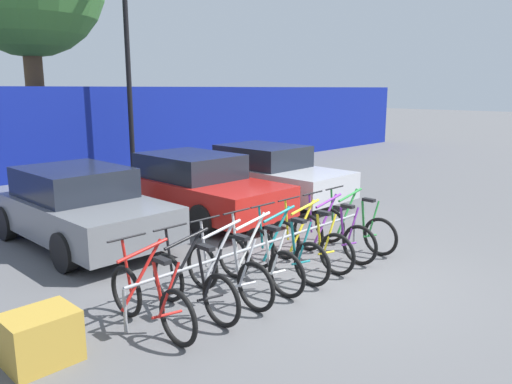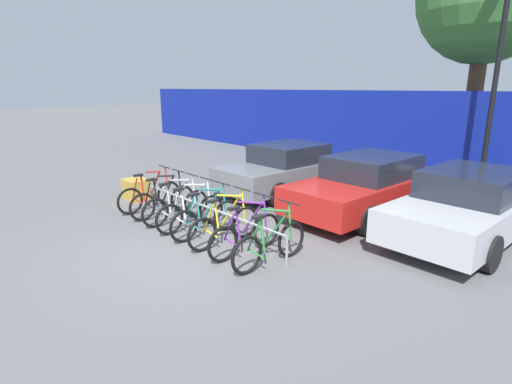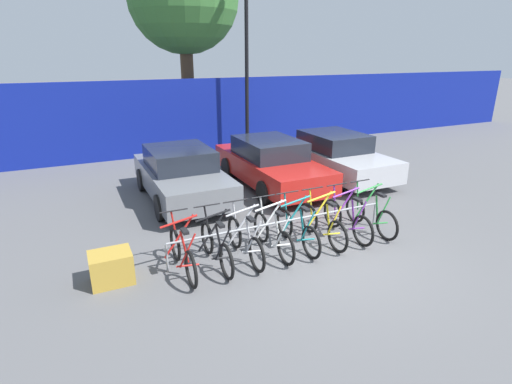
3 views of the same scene
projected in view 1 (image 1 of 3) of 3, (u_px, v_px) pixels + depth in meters
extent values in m
plane|color=#59595B|center=(329.00, 278.00, 7.48)|extent=(120.00, 120.00, 0.00)
cube|color=navy|center=(48.00, 139.00, 13.67)|extent=(36.00, 0.16, 2.85)
cylinder|color=gray|center=(266.00, 243.00, 7.36)|extent=(4.75, 0.04, 0.04)
cylinder|color=gray|center=(125.00, 311.00, 5.75)|extent=(0.04, 0.04, 0.55)
cylinder|color=gray|center=(354.00, 229.00, 9.09)|extent=(0.04, 0.04, 0.55)
torus|color=black|center=(178.00, 318.00, 5.45)|extent=(0.06, 0.66, 0.66)
torus|color=black|center=(126.00, 291.00, 6.17)|extent=(0.06, 0.66, 0.66)
cylinder|color=red|center=(142.00, 274.00, 5.85)|extent=(0.60, 0.04, 0.76)
cylinder|color=red|center=(143.00, 250.00, 5.75)|extent=(0.68, 0.04, 0.16)
cylinder|color=red|center=(159.00, 287.00, 5.64)|extent=(0.14, 0.04, 0.63)
cylinder|color=red|center=(169.00, 290.00, 5.49)|extent=(0.32, 0.03, 0.58)
cylinder|color=red|center=(167.00, 314.00, 5.59)|extent=(0.40, 0.03, 0.08)
cylinder|color=red|center=(127.00, 266.00, 6.07)|extent=(0.12, 0.04, 0.69)
cylinder|color=black|center=(127.00, 238.00, 5.97)|extent=(0.52, 0.03, 0.03)
cube|color=black|center=(162.00, 260.00, 5.50)|extent=(0.10, 0.22, 0.05)
torus|color=black|center=(221.00, 301.00, 5.90)|extent=(0.06, 0.66, 0.66)
torus|color=black|center=(168.00, 278.00, 6.61)|extent=(0.06, 0.66, 0.66)
cylinder|color=black|center=(185.00, 261.00, 6.30)|extent=(0.60, 0.04, 0.76)
cylinder|color=black|center=(187.00, 239.00, 6.20)|extent=(0.68, 0.04, 0.16)
cylinder|color=black|center=(202.00, 272.00, 6.08)|extent=(0.14, 0.04, 0.63)
cylinder|color=black|center=(213.00, 275.00, 5.94)|extent=(0.32, 0.03, 0.58)
cylinder|color=black|center=(210.00, 298.00, 6.04)|extent=(0.40, 0.03, 0.08)
cylinder|color=black|center=(169.00, 254.00, 6.52)|extent=(0.12, 0.04, 0.69)
cylinder|color=black|center=(170.00, 227.00, 6.41)|extent=(0.52, 0.03, 0.03)
cube|color=black|center=(206.00, 248.00, 5.95)|extent=(0.10, 0.22, 0.05)
torus|color=black|center=(256.00, 287.00, 6.31)|extent=(0.06, 0.66, 0.66)
torus|color=black|center=(202.00, 267.00, 7.03)|extent=(0.06, 0.66, 0.66)
cylinder|color=#B7B7BC|center=(219.00, 251.00, 6.71)|extent=(0.60, 0.04, 0.76)
cylinder|color=#B7B7BC|center=(222.00, 229.00, 6.61)|extent=(0.68, 0.04, 0.16)
cylinder|color=#B7B7BC|center=(237.00, 261.00, 6.49)|extent=(0.14, 0.04, 0.63)
cylinder|color=#B7B7BC|center=(247.00, 263.00, 6.35)|extent=(0.32, 0.03, 0.58)
cylinder|color=#B7B7BC|center=(245.00, 284.00, 6.45)|extent=(0.40, 0.03, 0.08)
cylinder|color=#B7B7BC|center=(204.00, 244.00, 6.93)|extent=(0.12, 0.04, 0.69)
cylinder|color=black|center=(205.00, 219.00, 6.82)|extent=(0.52, 0.03, 0.03)
cube|color=black|center=(241.00, 237.00, 6.36)|extent=(0.10, 0.22, 0.05)
torus|color=black|center=(286.00, 274.00, 6.73)|extent=(0.06, 0.66, 0.66)
torus|color=black|center=(233.00, 257.00, 7.44)|extent=(0.06, 0.66, 0.66)
cylinder|color=silver|center=(251.00, 241.00, 7.13)|extent=(0.60, 0.04, 0.76)
cylinder|color=silver|center=(253.00, 221.00, 7.03)|extent=(0.68, 0.04, 0.16)
cylinder|color=silver|center=(268.00, 250.00, 6.91)|extent=(0.14, 0.04, 0.63)
cylinder|color=silver|center=(278.00, 252.00, 6.77)|extent=(0.32, 0.03, 0.58)
cylinder|color=silver|center=(275.00, 272.00, 6.87)|extent=(0.40, 0.03, 0.08)
cylinder|color=silver|center=(235.00, 235.00, 7.35)|extent=(0.12, 0.04, 0.69)
cylinder|color=black|center=(237.00, 211.00, 7.24)|extent=(0.52, 0.03, 0.03)
cube|color=black|center=(273.00, 228.00, 6.78)|extent=(0.10, 0.22, 0.05)
torus|color=black|center=(312.00, 264.00, 7.12)|extent=(0.06, 0.66, 0.66)
torus|color=black|center=(259.00, 248.00, 7.84)|extent=(0.06, 0.66, 0.66)
cylinder|color=#197A7F|center=(276.00, 233.00, 7.52)|extent=(0.60, 0.04, 0.76)
cylinder|color=#197A7F|center=(279.00, 214.00, 7.42)|extent=(0.68, 0.04, 0.16)
cylinder|color=#197A7F|center=(293.00, 242.00, 7.30)|extent=(0.14, 0.04, 0.63)
cylinder|color=#197A7F|center=(304.00, 243.00, 7.16)|extent=(0.32, 0.03, 0.58)
cylinder|color=#197A7F|center=(301.00, 263.00, 7.26)|extent=(0.40, 0.03, 0.08)
cylinder|color=#197A7F|center=(261.00, 228.00, 7.74)|extent=(0.12, 0.04, 0.69)
cylinder|color=black|center=(263.00, 205.00, 7.63)|extent=(0.52, 0.03, 0.03)
cube|color=black|center=(299.00, 220.00, 7.17)|extent=(0.10, 0.22, 0.05)
torus|color=black|center=(337.00, 254.00, 7.55)|extent=(0.06, 0.66, 0.66)
torus|color=black|center=(285.00, 240.00, 8.27)|extent=(0.06, 0.66, 0.66)
cylinder|color=yellow|center=(302.00, 225.00, 7.95)|extent=(0.60, 0.04, 0.76)
cylinder|color=yellow|center=(305.00, 207.00, 7.85)|extent=(0.68, 0.04, 0.16)
cylinder|color=yellow|center=(319.00, 233.00, 7.74)|extent=(0.14, 0.04, 0.63)
cylinder|color=yellow|center=(330.00, 234.00, 7.59)|extent=(0.32, 0.03, 0.58)
cylinder|color=yellow|center=(326.00, 253.00, 7.69)|extent=(0.40, 0.03, 0.08)
cylinder|color=yellow|center=(287.00, 220.00, 8.17)|extent=(0.12, 0.04, 0.69)
cylinder|color=black|center=(289.00, 199.00, 8.07)|extent=(0.52, 0.03, 0.03)
cube|color=black|center=(324.00, 213.00, 7.60)|extent=(0.10, 0.22, 0.05)
torus|color=black|center=(360.00, 245.00, 7.99)|extent=(0.06, 0.66, 0.66)
torus|color=black|center=(308.00, 232.00, 8.71)|extent=(0.06, 0.66, 0.66)
cylinder|color=#752D99|center=(326.00, 218.00, 8.39)|extent=(0.60, 0.04, 0.76)
cylinder|color=#752D99|center=(329.00, 201.00, 8.29)|extent=(0.68, 0.04, 0.16)
cylinder|color=#752D99|center=(342.00, 225.00, 8.18)|extent=(0.14, 0.04, 0.63)
cylinder|color=#752D99|center=(353.00, 226.00, 8.03)|extent=(0.32, 0.03, 0.58)
cylinder|color=#752D99|center=(349.00, 244.00, 8.13)|extent=(0.40, 0.03, 0.08)
cylinder|color=#752D99|center=(310.00, 213.00, 8.61)|extent=(0.12, 0.04, 0.69)
cylinder|color=black|center=(313.00, 193.00, 8.51)|extent=(0.52, 0.03, 0.03)
cube|color=black|center=(348.00, 206.00, 8.04)|extent=(0.10, 0.22, 0.05)
torus|color=black|center=(380.00, 237.00, 8.44)|extent=(0.06, 0.66, 0.66)
torus|color=black|center=(330.00, 225.00, 9.15)|extent=(0.06, 0.66, 0.66)
cylinder|color=#288438|center=(347.00, 212.00, 8.84)|extent=(0.60, 0.04, 0.76)
cylinder|color=#288438|center=(350.00, 195.00, 8.74)|extent=(0.68, 0.04, 0.16)
cylinder|color=#288438|center=(363.00, 218.00, 8.62)|extent=(0.14, 0.04, 0.63)
cylinder|color=#288438|center=(373.00, 219.00, 8.48)|extent=(0.32, 0.03, 0.58)
cylinder|color=#288438|center=(370.00, 236.00, 8.58)|extent=(0.40, 0.03, 0.08)
cylinder|color=#288438|center=(332.00, 207.00, 9.06)|extent=(0.12, 0.04, 0.69)
cylinder|color=black|center=(335.00, 188.00, 8.95)|extent=(0.52, 0.03, 0.03)
cube|color=black|center=(369.00, 200.00, 8.49)|extent=(0.10, 0.22, 0.05)
cube|color=slate|center=(79.00, 213.00, 9.06)|extent=(1.80, 4.17, 0.62)
cube|color=#1E232D|center=(74.00, 182.00, 9.02)|extent=(1.58, 1.92, 0.52)
cylinder|color=black|center=(6.00, 223.00, 9.34)|extent=(0.20, 0.64, 0.64)
cylinder|color=black|center=(91.00, 208.00, 10.54)|extent=(0.20, 0.64, 0.64)
cylinder|color=black|center=(65.00, 252.00, 7.69)|extent=(0.20, 0.64, 0.64)
cylinder|color=black|center=(157.00, 230.00, 8.89)|extent=(0.20, 0.64, 0.64)
cube|color=red|center=(194.00, 192.00, 10.96)|extent=(1.80, 4.56, 0.62)
cube|color=#1E232D|center=(190.00, 165.00, 10.93)|extent=(1.58, 2.10, 0.52)
cylinder|color=black|center=(128.00, 199.00, 11.32)|extent=(0.20, 0.64, 0.64)
cylinder|color=black|center=(187.00, 189.00, 12.52)|extent=(0.20, 0.64, 0.64)
cylinder|color=black|center=(203.00, 221.00, 9.51)|extent=(0.20, 0.64, 0.64)
cylinder|color=black|center=(264.00, 206.00, 10.71)|extent=(0.20, 0.64, 0.64)
cube|color=#B7B7BC|center=(266.00, 178.00, 12.57)|extent=(1.80, 4.39, 0.62)
cube|color=#1E232D|center=(263.00, 156.00, 12.53)|extent=(1.58, 2.02, 0.52)
cylinder|color=black|center=(207.00, 186.00, 12.89)|extent=(0.20, 0.64, 0.64)
cylinder|color=black|center=(253.00, 178.00, 14.09)|extent=(0.20, 0.64, 0.64)
cylinder|color=black|center=(281.00, 201.00, 11.15)|extent=(0.20, 0.64, 0.64)
cylinder|color=black|center=(327.00, 190.00, 12.35)|extent=(0.20, 0.64, 0.64)
cylinder|color=black|center=(129.00, 73.00, 14.05)|extent=(0.14, 0.14, 6.43)
cube|color=#B28C33|center=(41.00, 338.00, 5.13)|extent=(0.70, 0.56, 0.55)
cylinder|color=brown|center=(37.00, 111.00, 15.13)|extent=(0.54, 0.54, 4.25)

